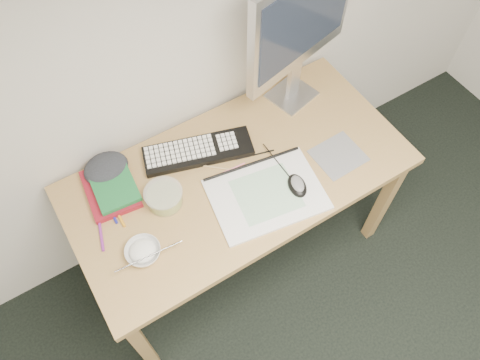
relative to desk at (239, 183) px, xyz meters
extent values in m
cube|color=#A8804D|center=(-0.65, -0.30, -0.31)|extent=(0.05, 0.05, 0.71)
cube|color=#A8804D|center=(0.65, -0.30, -0.31)|extent=(0.05, 0.05, 0.71)
cube|color=#A8804D|center=(-0.65, 0.30, -0.31)|extent=(0.05, 0.05, 0.71)
cube|color=#A8804D|center=(0.65, 0.30, -0.31)|extent=(0.05, 0.05, 0.71)
cube|color=#A8804D|center=(0.00, 0.00, 0.06)|extent=(1.40, 0.70, 0.03)
cube|color=gray|center=(0.40, -0.15, 0.08)|extent=(0.20, 0.18, 0.00)
cube|color=white|center=(0.04, -0.15, 0.09)|extent=(0.48, 0.38, 0.01)
cube|color=black|center=(-0.09, 0.17, 0.10)|extent=(0.48, 0.27, 0.03)
cube|color=silver|center=(0.43, 0.23, 0.09)|extent=(0.23, 0.21, 0.01)
cube|color=silver|center=(0.43, 0.23, 0.18)|extent=(0.07, 0.04, 0.18)
cube|color=silver|center=(0.43, 0.23, 0.51)|extent=(0.55, 0.17, 0.45)
cube|color=black|center=(0.43, 0.23, 0.52)|extent=(0.49, 0.12, 0.36)
ellipsoid|color=black|center=(0.16, -0.19, 0.11)|extent=(0.10, 0.13, 0.04)
imported|color=silver|center=(-0.48, -0.12, 0.10)|extent=(0.14, 0.14, 0.04)
cylinder|color=silver|center=(-0.47, -0.16, 0.13)|extent=(0.25, 0.04, 0.02)
cylinder|color=gold|center=(-0.32, 0.04, 0.12)|extent=(0.17, 0.17, 0.07)
cube|color=maroon|center=(-0.48, 0.19, 0.09)|extent=(0.22, 0.27, 0.03)
cube|color=#1A6933|center=(-0.46, 0.19, 0.12)|extent=(0.18, 0.23, 0.02)
ellipsoid|color=#2A2C33|center=(-0.45, 0.28, 0.11)|extent=(0.17, 0.15, 0.06)
cylinder|color=pink|center=(-0.04, 0.03, 0.09)|extent=(0.17, 0.02, 0.01)
cylinder|color=tan|center=(-0.04, 0.04, 0.09)|extent=(0.15, 0.13, 0.01)
cylinder|color=black|center=(0.10, 0.04, 0.09)|extent=(0.16, 0.05, 0.01)
cylinder|color=#1E23A4|center=(-0.51, 0.10, 0.09)|extent=(0.01, 0.12, 0.01)
cylinder|color=orange|center=(-0.50, 0.08, 0.09)|extent=(0.01, 0.12, 0.01)
cylinder|color=#80258A|center=(-0.59, 0.03, 0.09)|extent=(0.05, 0.12, 0.01)
camera|label=1|loc=(-0.54, -0.88, 1.68)|focal=35.00mm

